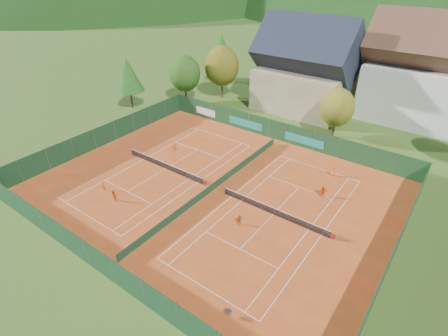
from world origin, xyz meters
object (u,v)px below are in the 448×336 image
player_left_mid (114,196)px  player_right_far_b (322,192)px  player_right_near (239,220)px  hotel_block_a (435,78)px  player_left_near (104,186)px  chalet (305,72)px  ball_hopper (229,312)px  player_left_far (175,147)px  player_right_far_a (333,172)px

player_left_mid → player_right_far_b: player_right_far_b is taller
player_right_near → hotel_block_a: bearing=26.6°
hotel_block_a → player_left_near: hotel_block_a is taller
hotel_block_a → player_right_near: (-10.06, -39.49, -6.73)m
chalet → ball_hopper: (14.32, -42.92, -6.07)m
ball_hopper → player_left_near: player_left_near is taller
ball_hopper → player_right_far_b: (-0.40, 19.10, 0.14)m
hotel_block_a → ball_hopper: hotel_block_a is taller
player_left_far → player_right_far_a: 21.58m
chalet → player_left_near: chalet is taller
player_left_near → player_right_far_a: (20.63, 19.02, 0.00)m
player_left_far → chalet: bearing=-109.5°
player_left_near → player_left_mid: player_left_mid is taller
hotel_block_a → player_right_far_a: 26.34m
player_left_near → player_left_far: 11.98m
player_right_far_b → player_left_near: bearing=-4.5°
ball_hopper → player_left_far: (-21.46, 17.07, 0.12)m
hotel_block_a → ball_hopper: (-4.68, -48.92, -6.83)m
player_left_far → player_right_far_b: size_ratio=0.97×
player_right_near → player_right_far_a: size_ratio=1.05×
chalet → player_right_far_a: size_ratio=13.10×
ball_hopper → player_right_near: player_right_near is taller
hotel_block_a → player_left_far: (-26.14, -31.84, -6.71)m
chalet → ball_hopper: size_ratio=20.25×
chalet → player_left_mid: 39.20m
hotel_block_a → chalet: bearing=-162.5°
player_left_far → player_right_near: player_left_far is taller
chalet → player_right_far_b: 28.21m
player_left_far → hotel_block_a: bearing=-133.4°
ball_hopper → player_left_near: bearing=166.8°
chalet → player_right_far_a: 23.77m
ball_hopper → player_right_far_b: bearing=91.2°
chalet → player_left_mid: (-4.77, -38.45, -5.94)m
player_left_mid → player_right_near: bearing=59.4°
chalet → hotel_block_a: (19.00, 6.00, 0.76)m
chalet → ball_hopper: chalet is taller
player_right_far_b → player_right_near: bearing=25.0°
ball_hopper → player_left_far: player_left_far is taller
player_right_near → player_right_far_a: (4.31, 14.69, -0.03)m
player_left_near → player_right_far_b: 25.48m
player_left_near → player_left_mid: size_ratio=0.90×
ball_hopper → player_right_far_a: 24.14m
chalet → hotel_block_a: hotel_block_a is taller
player_left_near → player_right_far_b: bearing=16.8°
player_right_near → player_right_far_a: 15.31m
player_left_mid → player_left_far: (-2.37, 12.61, -0.01)m
ball_hopper → player_left_mid: player_left_mid is taller
ball_hopper → player_left_mid: bearing=166.8°
ball_hopper → player_right_far_a: size_ratio=0.65×
player_left_near → player_right_far_a: size_ratio=1.00×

